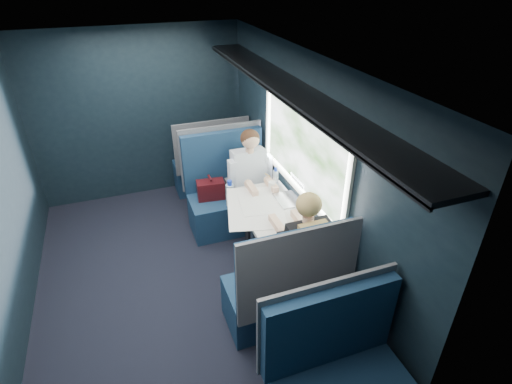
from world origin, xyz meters
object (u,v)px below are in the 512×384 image
object	(u,v)px
seat_bay_near	(228,196)
seat_row_back	(335,379)
table	(268,213)
man	(252,178)
bottle_small	(276,177)
woman	(303,246)
laptop	(293,194)
seat_row_front	(210,165)
seat_bay_far	(284,291)
cup	(272,186)

from	to	relation	value
seat_bay_near	seat_row_back	distance (m)	2.67
table	man	bearing A→B (deg)	84.48
bottle_small	table	bearing A→B (deg)	-121.63
table	woman	bearing A→B (deg)	-84.55
laptop	seat_row_front	bearing A→B (deg)	105.83
table	seat_bay_far	xyz separation A→B (m)	(-0.18, -0.87, -0.25)
seat_row_front	man	size ratio (longest dim) A/B	0.88
seat_bay_far	bottle_small	size ratio (longest dim) A/B	5.80
seat_row_front	woman	bearing A→B (deg)	-84.30
seat_bay_far	seat_row_back	bearing A→B (deg)	-90.00
laptop	bottle_small	bearing A→B (deg)	98.90
bottle_small	woman	bearing A→B (deg)	-99.50
seat_row_back	cup	distance (m)	2.18
table	seat_row_back	bearing A→B (deg)	-95.80
man	laptop	xyz separation A→B (m)	(0.24, -0.64, 0.09)
seat_row_front	bottle_small	world-z (taller)	seat_row_front
seat_bay_near	woman	size ratio (longest dim) A/B	0.95
table	cup	world-z (taller)	cup
seat_bay_near	cup	xyz separation A→B (m)	(0.36, -0.55, 0.37)
man	woman	size ratio (longest dim) A/B	1.00
man	seat_bay_far	bearing A→B (deg)	-99.03
woman	seat_bay_far	bearing A→B (deg)	-146.18
man	bottle_small	world-z (taller)	man
seat_bay_far	seat_row_front	size ratio (longest dim) A/B	1.09
seat_bay_far	woman	distance (m)	0.43
table	seat_bay_far	bearing A→B (deg)	-101.78
seat_bay_near	seat_bay_far	distance (m)	1.75
seat_bay_near	man	world-z (taller)	man
seat_row_back	cup	xyz separation A→B (m)	(0.36, 2.12, 0.38)
seat_bay_far	woman	world-z (taller)	woman
woman	bottle_small	bearing A→B (deg)	80.50
man	table	bearing A→B (deg)	-95.52
seat_row_back	bottle_small	world-z (taller)	seat_row_back
table	seat_bay_far	world-z (taller)	seat_bay_far
laptop	bottle_small	distance (m)	0.37
table	laptop	distance (m)	0.35
seat_row_front	bottle_small	bearing A→B (deg)	-72.43
seat_bay_near	cup	size ratio (longest dim) A/B	12.59
seat_bay_near	seat_bay_far	xyz separation A→B (m)	(0.01, -1.75, -0.01)
seat_row_front	laptop	world-z (taller)	seat_row_front
bottle_small	seat_bay_far	bearing A→B (deg)	-108.75
table	cup	size ratio (longest dim) A/B	9.99
seat_bay_near	seat_row_front	size ratio (longest dim) A/B	1.09
seat_row_front	woman	size ratio (longest dim) A/B	0.88
laptop	cup	xyz separation A→B (m)	(-0.14, 0.27, -0.02)
table	cup	bearing A→B (deg)	61.56
laptop	seat_bay_near	bearing A→B (deg)	121.59
table	bottle_small	bearing A→B (deg)	58.37
table	seat_row_back	distance (m)	1.82
seat_bay_near	bottle_small	distance (m)	0.76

